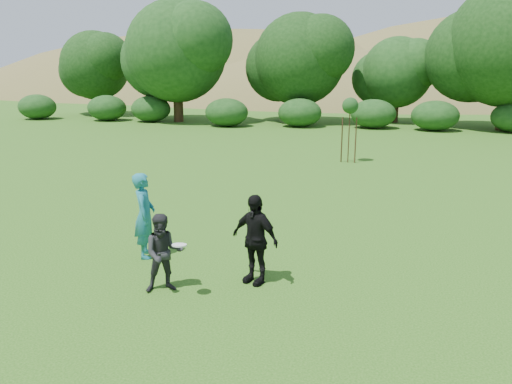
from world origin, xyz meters
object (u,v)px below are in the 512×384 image
player_teal (145,215)px  player_grey (164,253)px  player_black (255,239)px  sapling (350,108)px

player_teal → player_grey: player_teal is taller
player_teal → player_black: 2.80m
player_black → sapling: 13.42m
player_teal → player_black: bearing=-125.0°
player_black → sapling: (0.50, 13.32, 1.52)m
player_teal → sapling: size_ratio=0.67×
player_black → player_teal: bearing=-172.8°
player_black → sapling: bearing=108.9°
player_teal → sapling: sapling is taller
player_grey → player_teal: bearing=99.3°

